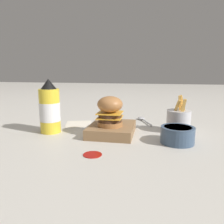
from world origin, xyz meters
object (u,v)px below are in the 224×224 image
(burger, at_px, (110,111))
(fries_basket, at_px, (179,121))
(ketchup_bottle, at_px, (50,109))
(spoon, at_px, (142,119))
(side_bowl, at_px, (177,134))
(serving_board, at_px, (112,129))

(burger, xyz_separation_m, fries_basket, (0.10, -0.26, -0.05))
(ketchup_bottle, bearing_deg, spoon, -52.02)
(fries_basket, height_order, side_bowl, fries_basket)
(serving_board, height_order, spoon, serving_board)
(serving_board, xyz_separation_m, spoon, (0.25, -0.10, -0.01))
(burger, height_order, side_bowl, burger)
(burger, bearing_deg, ketchup_bottle, 90.62)
(spoon, bearing_deg, ketchup_bottle, 106.34)
(spoon, bearing_deg, burger, 136.56)
(side_bowl, relative_size, spoon, 0.71)
(serving_board, height_order, side_bowl, side_bowl)
(burger, xyz_separation_m, spoon, (0.27, -0.11, -0.09))
(burger, xyz_separation_m, ketchup_bottle, (-0.00, 0.24, -0.00))
(ketchup_bottle, height_order, side_bowl, ketchup_bottle)
(serving_board, distance_m, side_bowl, 0.25)
(burger, bearing_deg, fries_basket, -69.61)
(serving_board, bearing_deg, burger, 167.58)
(burger, relative_size, side_bowl, 1.00)
(serving_board, bearing_deg, side_bowl, -104.73)
(ketchup_bottle, xyz_separation_m, fries_basket, (0.10, -0.50, -0.05))
(serving_board, distance_m, fries_basket, 0.27)
(serving_board, distance_m, burger, 0.08)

